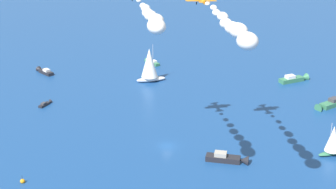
{
  "coord_description": "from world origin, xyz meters",
  "views": [
    {
      "loc": [
        72.02,
        -102.58,
        63.34
      ],
      "look_at": [
        0.72,
        -0.71,
        14.85
      ],
      "focal_mm": 57.37,
      "sensor_mm": 36.0,
      "label": 1
    }
  ],
  "objects_px": {
    "motorboat_far_stbd": "(329,104)",
    "motorboat_outer_ring_c": "(46,104)",
    "motorboat_outer_ring_d": "(44,71)",
    "marker_buoy": "(23,181)",
    "motorboat_outer_ring_a": "(295,79)",
    "motorboat_outer_ring_b": "(152,62)",
    "sailboat_mid_cluster": "(333,140)",
    "motorboat_outer_ring_e": "(229,159)",
    "sailboat_trailing": "(150,65)"
  },
  "relations": [
    {
      "from": "motorboat_outer_ring_a",
      "to": "motorboat_outer_ring_d",
      "type": "bearing_deg",
      "value": -150.52
    },
    {
      "from": "sailboat_trailing",
      "to": "sailboat_mid_cluster",
      "type": "height_order",
      "value": "sailboat_trailing"
    },
    {
      "from": "motorboat_outer_ring_c",
      "to": "motorboat_outer_ring_e",
      "type": "height_order",
      "value": "motorboat_outer_ring_e"
    },
    {
      "from": "motorboat_far_stbd",
      "to": "motorboat_outer_ring_d",
      "type": "distance_m",
      "value": 99.53
    },
    {
      "from": "sailboat_mid_cluster",
      "to": "motorboat_far_stbd",
      "type": "bearing_deg",
      "value": 110.36
    },
    {
      "from": "motorboat_outer_ring_d",
      "to": "motorboat_far_stbd",
      "type": "bearing_deg",
      "value": 16.21
    },
    {
      "from": "sailboat_trailing",
      "to": "sailboat_mid_cluster",
      "type": "xyz_separation_m",
      "value": [
        70.2,
        -17.38,
        -2.0
      ]
    },
    {
      "from": "motorboat_outer_ring_a",
      "to": "marker_buoy",
      "type": "distance_m",
      "value": 103.26
    },
    {
      "from": "motorboat_far_stbd",
      "to": "sailboat_trailing",
      "type": "height_order",
      "value": "sailboat_trailing"
    },
    {
      "from": "motorboat_outer_ring_d",
      "to": "motorboat_outer_ring_a",
      "type": "bearing_deg",
      "value": 29.48
    },
    {
      "from": "sailboat_mid_cluster",
      "to": "motorboat_outer_ring_b",
      "type": "bearing_deg",
      "value": 157.57
    },
    {
      "from": "sailboat_trailing",
      "to": "motorboat_outer_ring_c",
      "type": "xyz_separation_m",
      "value": [
        -13.43,
        -35.79,
        -5.64
      ]
    },
    {
      "from": "motorboat_outer_ring_a",
      "to": "motorboat_outer_ring_b",
      "type": "xyz_separation_m",
      "value": [
        -52.51,
        -12.85,
        -0.28
      ]
    },
    {
      "from": "motorboat_outer_ring_a",
      "to": "motorboat_outer_ring_d",
      "type": "xyz_separation_m",
      "value": [
        -77.84,
        -44.0,
        -0.19
      ]
    },
    {
      "from": "motorboat_far_stbd",
      "to": "sailboat_mid_cluster",
      "type": "distance_m",
      "value": 32.44
    },
    {
      "from": "motorboat_outer_ring_e",
      "to": "marker_buoy",
      "type": "distance_m",
      "value": 49.28
    },
    {
      "from": "motorboat_outer_ring_d",
      "to": "motorboat_outer_ring_c",
      "type": "bearing_deg",
      "value": -42.03
    },
    {
      "from": "motorboat_far_stbd",
      "to": "motorboat_outer_ring_c",
      "type": "xyz_separation_m",
      "value": [
        -72.4,
        -48.68,
        -0.46
      ]
    },
    {
      "from": "motorboat_far_stbd",
      "to": "sailboat_mid_cluster",
      "type": "relative_size",
      "value": 1.28
    },
    {
      "from": "motorboat_outer_ring_a",
      "to": "motorboat_outer_ring_e",
      "type": "xyz_separation_m",
      "value": [
        9.57,
        -64.5,
        -0.04
      ]
    },
    {
      "from": "motorboat_outer_ring_b",
      "to": "motorboat_outer_ring_e",
      "type": "distance_m",
      "value": 80.76
    },
    {
      "from": "sailboat_mid_cluster",
      "to": "motorboat_outer_ring_a",
      "type": "relative_size",
      "value": 0.81
    },
    {
      "from": "sailboat_trailing",
      "to": "motorboat_outer_ring_a",
      "type": "xyz_separation_m",
      "value": [
        41.22,
        29.1,
        -5.19
      ]
    },
    {
      "from": "motorboat_outer_ring_a",
      "to": "motorboat_outer_ring_c",
      "type": "relative_size",
      "value": 2.03
    },
    {
      "from": "motorboat_outer_ring_b",
      "to": "motorboat_outer_ring_e",
      "type": "height_order",
      "value": "motorboat_outer_ring_e"
    },
    {
      "from": "motorboat_outer_ring_b",
      "to": "motorboat_outer_ring_d",
      "type": "height_order",
      "value": "motorboat_outer_ring_d"
    },
    {
      "from": "sailboat_mid_cluster",
      "to": "motorboat_outer_ring_d",
      "type": "distance_m",
      "value": 106.89
    },
    {
      "from": "motorboat_far_stbd",
      "to": "motorboat_outer_ring_b",
      "type": "bearing_deg",
      "value": 177.26
    },
    {
      "from": "sailboat_mid_cluster",
      "to": "motorboat_outer_ring_e",
      "type": "relative_size",
      "value": 0.83
    },
    {
      "from": "sailboat_mid_cluster",
      "to": "motorboat_outer_ring_c",
      "type": "xyz_separation_m",
      "value": [
        -83.63,
        -18.41,
        -3.64
      ]
    },
    {
      "from": "motorboat_far_stbd",
      "to": "marker_buoy",
      "type": "distance_m",
      "value": 94.05
    },
    {
      "from": "motorboat_outer_ring_c",
      "to": "marker_buoy",
      "type": "relative_size",
      "value": 2.57
    },
    {
      "from": "motorboat_outer_ring_e",
      "to": "marker_buoy",
      "type": "relative_size",
      "value": 5.09
    },
    {
      "from": "motorboat_outer_ring_b",
      "to": "sailboat_mid_cluster",
      "type": "bearing_deg",
      "value": -22.43
    },
    {
      "from": "motorboat_outer_ring_c",
      "to": "motorboat_outer_ring_d",
      "type": "height_order",
      "value": "motorboat_outer_ring_d"
    },
    {
      "from": "sailboat_mid_cluster",
      "to": "motorboat_outer_ring_e",
      "type": "distance_m",
      "value": 26.68
    },
    {
      "from": "motorboat_outer_ring_e",
      "to": "motorboat_outer_ring_d",
      "type": "bearing_deg",
      "value": 166.8
    },
    {
      "from": "motorboat_outer_ring_a",
      "to": "motorboat_far_stbd",
      "type": "bearing_deg",
      "value": -42.43
    },
    {
      "from": "motorboat_far_stbd",
      "to": "sailboat_trailing",
      "type": "distance_m",
      "value": 60.58
    },
    {
      "from": "sailboat_mid_cluster",
      "to": "motorboat_outer_ring_a",
      "type": "distance_m",
      "value": 54.86
    },
    {
      "from": "sailboat_trailing",
      "to": "motorboat_outer_ring_e",
      "type": "distance_m",
      "value": 62.13
    },
    {
      "from": "motorboat_outer_ring_c",
      "to": "marker_buoy",
      "type": "bearing_deg",
      "value": -49.37
    },
    {
      "from": "motorboat_outer_ring_c",
      "to": "marker_buoy",
      "type": "height_order",
      "value": "marker_buoy"
    },
    {
      "from": "motorboat_outer_ring_c",
      "to": "motorboat_outer_ring_d",
      "type": "relative_size",
      "value": 0.61
    },
    {
      "from": "marker_buoy",
      "to": "motorboat_outer_ring_e",
      "type": "bearing_deg",
      "value": 46.75
    },
    {
      "from": "motorboat_outer_ring_b",
      "to": "motorboat_outer_ring_c",
      "type": "height_order",
      "value": "motorboat_outer_ring_b"
    },
    {
      "from": "motorboat_outer_ring_e",
      "to": "marker_buoy",
      "type": "height_order",
      "value": "motorboat_outer_ring_e"
    },
    {
      "from": "motorboat_far_stbd",
      "to": "motorboat_outer_ring_d",
      "type": "relative_size",
      "value": 1.29
    },
    {
      "from": "motorboat_outer_ring_d",
      "to": "marker_buoy",
      "type": "xyz_separation_m",
      "value": [
        53.64,
        -56.39,
        -0.28
      ]
    },
    {
      "from": "motorboat_outer_ring_a",
      "to": "motorboat_outer_ring_b",
      "type": "relative_size",
      "value": 1.42
    }
  ]
}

